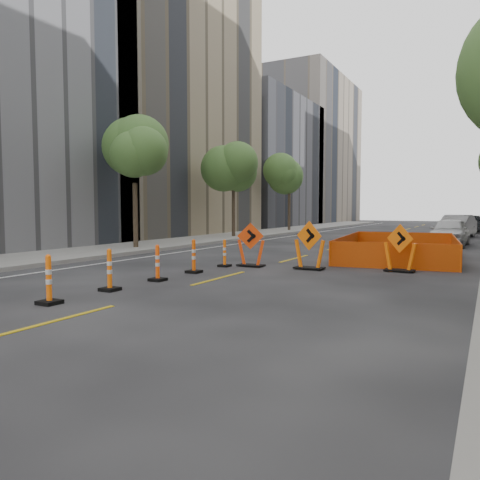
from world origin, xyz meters
The scene contains 20 objects.
ground_plane centered at (0.00, 0.00, 0.00)m, with size 140.00×140.00×0.00m, color black.
sidewalk_left centered at (-9.00, 12.00, 0.07)m, with size 4.00×90.00×0.15m, color gray.
bld_left_c centered at (-17.00, 20.80, 13.00)m, with size 12.00×18.00×26.00m, color tan.
bld_left_d centered at (-17.00, 39.20, 7.00)m, with size 12.00×16.00×14.00m, color #4C4C51.
bld_left_e centered at (-17.00, 55.60, 10.00)m, with size 12.00×20.00×20.00m, color gray.
tree_l_b centered at (-8.40, 10.00, 4.53)m, with size 2.80×2.80×5.95m.
tree_l_c centered at (-8.40, 20.00, 4.53)m, with size 2.80×2.80×5.95m.
tree_l_d centered at (-8.40, 30.00, 4.53)m, with size 2.80×2.80×5.95m.
channelizer_2 centered at (-1.36, -1.00, 0.55)m, with size 0.43×0.43×1.10m, color #FF630A, non-canonical shape.
channelizer_3 centered at (-1.37, 0.85, 0.54)m, with size 0.42×0.42×1.08m, color #ED5F09, non-canonical shape.
channelizer_4 centered at (-1.31, 2.70, 0.53)m, with size 0.41×0.41×1.05m, color #FF4F0A, non-canonical shape.
channelizer_5 centered at (-1.30, 4.56, 0.55)m, with size 0.43×0.43×1.09m, color #DE4E09, non-canonical shape.
channelizer_6 centered at (-1.23, 6.41, 0.49)m, with size 0.39×0.39×0.98m, color #E95D09, non-canonical shape.
chevron_sign_left centered at (-0.42, 6.89, 0.78)m, with size 1.04×0.63×1.56m, color red, non-canonical shape.
chevron_sign_center centered at (1.68, 7.15, 0.83)m, with size 1.10×0.66×1.65m, color orange, non-canonical shape.
chevron_sign_right centered at (4.49, 7.97, 0.78)m, with size 1.04×0.63×1.57m, color orange, non-canonical shape.
safety_fence centered at (3.77, 12.12, 0.45)m, with size 4.27×7.27×0.91m, color #FF640D, non-canonical shape.
parked_car_near centered at (5.12, 20.03, 0.78)m, with size 1.83×4.55×1.55m, color silver.
parked_car_mid centered at (5.00, 27.92, 0.80)m, with size 1.69×4.83×1.59m, color gray.
parked_car_far centered at (5.34, 34.47, 0.73)m, with size 2.06×5.06×1.47m, color black.
Camera 1 is at (7.07, -7.91, 2.11)m, focal length 35.00 mm.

